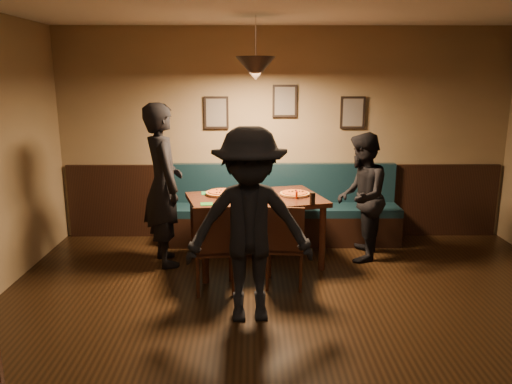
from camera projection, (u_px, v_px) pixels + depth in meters
wall_back at (284, 135)px, 6.63m from camera, size 6.00×0.00×6.00m
wainscot at (283, 201)px, 6.80m from camera, size 5.88×0.06×1.00m
booth_bench at (285, 206)px, 6.54m from camera, size 3.00×0.60×1.00m
picture_left at (216, 113)px, 6.52m from camera, size 0.32×0.04×0.42m
picture_center at (285, 101)px, 6.50m from camera, size 0.32×0.04×0.42m
picture_right at (353, 112)px, 6.54m from camera, size 0.32×0.04×0.42m
pendant_lamp at (256, 68)px, 5.38m from camera, size 0.44×0.44×0.25m
dining_table at (256, 231)px, 5.80m from camera, size 1.70×1.32×0.80m
chair_near_left at (214, 247)px, 5.07m from camera, size 0.46×0.46×0.94m
chair_near_right at (285, 244)px, 5.18m from camera, size 0.44×0.44×0.90m
diner_left at (163, 185)px, 5.71m from camera, size 0.68×0.81×1.88m
diner_right at (361, 197)px, 5.88m from camera, size 0.76×0.88×1.53m
diner_front at (250, 226)px, 4.37m from camera, size 1.18×0.73×1.76m
pizza_a at (222, 193)px, 5.83m from camera, size 0.50×0.50×0.04m
pizza_b at (253, 200)px, 5.50m from camera, size 0.36×0.36×0.04m
pizza_c at (295, 194)px, 5.81m from camera, size 0.39×0.39×0.04m
soda_glass at (312, 198)px, 5.39m from camera, size 0.07×0.07×0.13m
tabasco_bottle at (297, 194)px, 5.62m from camera, size 0.03×0.03×0.11m
napkin_a at (208, 193)px, 5.91m from camera, size 0.18×0.18×0.01m
napkin_b at (207, 204)px, 5.41m from camera, size 0.15×0.15×0.01m
cutlery_set at (252, 206)px, 5.32m from camera, size 0.18×0.07×0.00m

